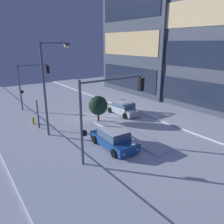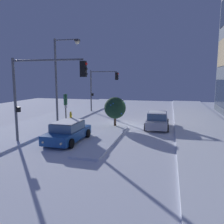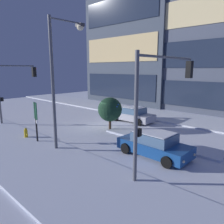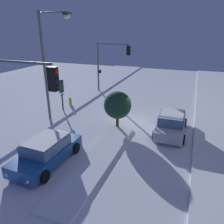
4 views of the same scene
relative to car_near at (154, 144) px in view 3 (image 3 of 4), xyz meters
The scene contains 13 objects.
ground 7.19m from the car_near, 159.51° to the left, with size 52.00×52.00×0.00m, color silver.
curb_strip_near 8.53m from the car_near, 142.04° to the right, with size 52.00×5.20×0.14m, color silver.
curb_strip_far 12.26m from the car_near, 123.21° to the left, with size 52.00×5.20×0.14m, color silver.
median_strip 2.84m from the car_near, 114.56° to the left, with size 9.00×1.80×0.14m, color silver.
office_tower_secondary 24.83m from the car_near, 128.51° to the left, with size 14.32×10.06×15.96m.
car_near is the anchor object (origin of this frame).
car_far 8.73m from the car_near, 136.34° to the left, with size 4.51×2.16×1.49m.
traffic_light_corner_near_left 15.08m from the car_near, behind, with size 0.32×3.99×5.69m.
traffic_light_corner_near_right 3.84m from the car_near, 48.46° to the right, with size 0.32×5.55×5.96m.
street_lamp_arched 7.51m from the car_near, 150.48° to the right, with size 0.56×2.59×8.28m.
fire_hydrant 9.61m from the car_near, 156.44° to the right, with size 0.48×0.26×0.85m.
parking_info_sign 8.29m from the car_near, 153.11° to the right, with size 0.55×0.17×2.93m.
decorated_tree_median 6.22m from the car_near, 159.50° to the left, with size 2.07×2.04×2.86m.
Camera 3 is at (13.31, -13.37, 5.21)m, focal length 34.65 mm.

